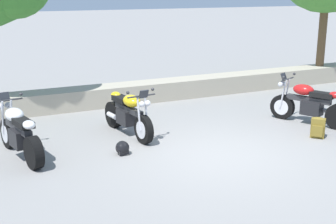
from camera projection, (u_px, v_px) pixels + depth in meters
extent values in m
plane|color=gray|center=(220.00, 154.00, 9.21)|extent=(120.00, 120.00, 0.00)
cube|color=#A89E89|center=(133.00, 93.00, 13.32)|extent=(36.00, 0.80, 0.55)
cylinder|color=black|center=(8.00, 133.00, 9.50)|extent=(0.26, 0.64, 0.62)
cylinder|color=black|center=(34.00, 153.00, 8.39)|extent=(0.30, 0.64, 0.62)
cylinder|color=silver|center=(8.00, 133.00, 9.50)|extent=(0.23, 0.41, 0.38)
cube|color=black|center=(21.00, 138.00, 8.88)|extent=(0.41, 0.53, 0.34)
cube|color=#2D2D30|center=(18.00, 127.00, 8.91)|extent=(0.35, 1.11, 0.12)
ellipsoid|color=white|center=(14.00, 115.00, 8.97)|extent=(0.43, 0.58, 0.26)
cube|color=black|center=(23.00, 123.00, 8.61)|extent=(0.36, 0.60, 0.12)
ellipsoid|color=white|center=(29.00, 125.00, 8.37)|extent=(0.27, 0.32, 0.16)
cylinder|color=#2D2D30|center=(6.00, 100.00, 9.25)|extent=(0.65, 0.16, 0.04)
sphere|color=silver|center=(1.00, 106.00, 9.36)|extent=(0.13, 0.13, 0.13)
sphere|color=silver|center=(8.00, 105.00, 9.44)|extent=(0.13, 0.13, 0.13)
cube|color=#26282D|center=(4.00, 97.00, 9.32)|extent=(0.21, 0.13, 0.18)
cylinder|color=silver|center=(37.00, 145.00, 8.66)|extent=(0.18, 0.39, 0.11)
cylinder|color=silver|center=(3.00, 118.00, 9.33)|extent=(0.07, 0.17, 0.73)
cylinder|color=silver|center=(12.00, 116.00, 9.43)|extent=(0.07, 0.17, 0.73)
sphere|color=#2D2D30|center=(21.00, 94.00, 9.37)|extent=(0.07, 0.07, 0.07)
cylinder|color=black|center=(144.00, 129.00, 9.76)|extent=(0.22, 0.63, 0.62)
cylinder|color=black|center=(114.00, 114.00, 10.93)|extent=(0.26, 0.64, 0.62)
cylinder|color=silver|center=(144.00, 129.00, 9.76)|extent=(0.21, 0.40, 0.38)
cube|color=black|center=(127.00, 117.00, 10.36)|extent=(0.38, 0.52, 0.34)
cube|color=#2D2D30|center=(129.00, 109.00, 10.23)|extent=(0.28, 1.11, 0.12)
ellipsoid|color=yellow|center=(132.00, 101.00, 10.05)|extent=(0.40, 0.56, 0.26)
cube|color=black|center=(122.00, 99.00, 10.45)|extent=(0.33, 0.59, 0.12)
ellipsoid|color=yellow|center=(116.00, 95.00, 10.69)|extent=(0.25, 0.31, 0.16)
cylinder|color=#2D2D30|center=(141.00, 96.00, 9.64)|extent=(0.66, 0.12, 0.04)
sphere|color=silver|center=(148.00, 103.00, 9.60)|extent=(0.13, 0.13, 0.13)
sphere|color=silver|center=(142.00, 104.00, 9.52)|extent=(0.13, 0.13, 0.13)
cube|color=#26282D|center=(144.00, 94.00, 9.54)|extent=(0.21, 0.12, 0.18)
cylinder|color=silver|center=(112.00, 116.00, 10.64)|extent=(0.16, 0.39, 0.11)
cylinder|color=silver|center=(146.00, 112.00, 9.75)|extent=(0.06, 0.17, 0.73)
cylinder|color=silver|center=(139.00, 113.00, 9.65)|extent=(0.06, 0.17, 0.73)
sphere|color=#2D2D30|center=(153.00, 89.00, 9.80)|extent=(0.07, 0.07, 0.07)
sphere|color=#2D2D30|center=(128.00, 93.00, 9.49)|extent=(0.07, 0.07, 0.07)
cylinder|color=black|center=(282.00, 107.00, 11.62)|extent=(0.39, 0.62, 0.62)
cylinder|color=silver|center=(282.00, 107.00, 11.62)|extent=(0.31, 0.42, 0.38)
cube|color=black|center=(312.00, 108.00, 11.12)|extent=(0.49, 0.57, 0.34)
cube|color=#2D2D30|center=(309.00, 99.00, 11.13)|extent=(0.59, 1.06, 0.12)
ellipsoid|color=red|center=(303.00, 90.00, 11.16)|extent=(0.53, 0.61, 0.26)
cube|color=black|center=(322.00, 95.00, 10.88)|extent=(0.47, 0.62, 0.12)
ellipsoid|color=red|center=(335.00, 95.00, 10.68)|extent=(0.32, 0.35, 0.16)
cylinder|color=#2D2D30|center=(287.00, 79.00, 11.38)|extent=(0.61, 0.31, 0.04)
sphere|color=silver|center=(280.00, 85.00, 11.45)|extent=(0.13, 0.13, 0.13)
sphere|color=silver|center=(283.00, 84.00, 11.56)|extent=(0.13, 0.13, 0.13)
cube|color=#26282D|center=(284.00, 76.00, 11.43)|extent=(0.22, 0.17, 0.18)
cylinder|color=silver|center=(332.00, 112.00, 10.98)|extent=(0.26, 0.39, 0.11)
cylinder|color=silver|center=(283.00, 94.00, 11.43)|extent=(0.11, 0.17, 0.73)
cylinder|color=silver|center=(286.00, 93.00, 11.57)|extent=(0.11, 0.17, 0.73)
sphere|color=#2D2D30|center=(284.00, 77.00, 11.11)|extent=(0.07, 0.07, 0.07)
sphere|color=#2D2D30|center=(294.00, 74.00, 11.55)|extent=(0.07, 0.07, 0.07)
cube|color=brown|center=(318.00, 128.00, 10.16)|extent=(0.33, 0.34, 0.44)
cube|color=brown|center=(317.00, 131.00, 10.07)|extent=(0.20, 0.21, 0.24)
ellipsoid|color=brown|center=(319.00, 119.00, 10.11)|extent=(0.32, 0.33, 0.08)
cube|color=#403513|center=(322.00, 126.00, 10.22)|extent=(0.06, 0.06, 0.37)
cube|color=#403513|center=(315.00, 125.00, 10.28)|extent=(0.06, 0.06, 0.37)
sphere|color=black|center=(122.00, 148.00, 9.15)|extent=(0.28, 0.28, 0.28)
ellipsoid|color=black|center=(124.00, 148.00, 9.08)|extent=(0.23, 0.06, 0.12)
cube|color=black|center=(124.00, 152.00, 9.10)|extent=(0.20, 0.08, 0.08)
cylinder|color=brown|center=(322.00, 33.00, 15.97)|extent=(0.28, 0.28, 2.29)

